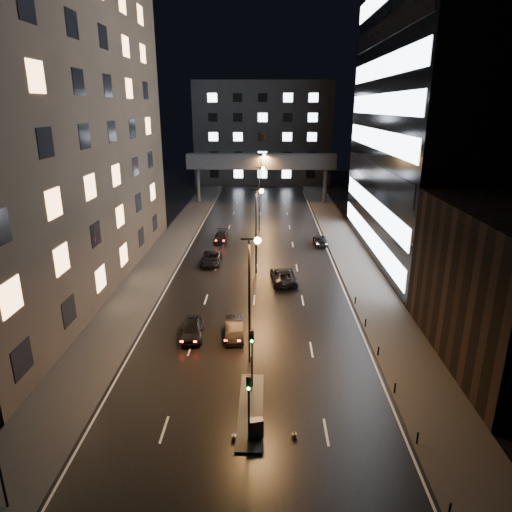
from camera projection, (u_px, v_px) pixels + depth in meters
The scene contains 24 objects.
ground at pixel (258, 244), 66.07m from camera, with size 160.00×160.00×0.00m, color black.
sidewalk_left at pixel (165, 254), 61.59m from camera, with size 5.00×110.00×0.15m, color #383533.
sidewalk_right at pixel (351, 255), 61.00m from camera, with size 5.00×110.00×0.15m, color #383533.
building_left at pixel (28, 96), 45.16m from camera, with size 15.00×48.00×40.00m, color #2D2319.
building_right_glass at pixel (466, 76), 54.64m from camera, with size 20.00×36.00×45.00m, color black.
building_far at pixel (263, 133), 117.24m from camera, with size 34.00×14.00×25.00m, color #333335.
skybridge at pixel (261, 162), 91.95m from camera, with size 30.00×3.00×10.00m.
median_island at pixel (251, 409), 29.95m from camera, with size 1.60×8.00×0.15m, color #383533.
traffic_signal_near at pixel (252, 350), 31.37m from camera, with size 0.28×0.34×4.40m.
traffic_signal_far at pixel (249, 398), 26.15m from camera, with size 0.28×0.34×4.40m.
bollard_row at pixel (386, 369), 33.87m from camera, with size 0.12×25.12×0.90m.
streetlight_near at pixel (252, 285), 33.64m from camera, with size 1.45×0.50×10.15m.
streetlight_mid_a at pixel (257, 220), 52.64m from camera, with size 1.45×0.50×10.15m.
streetlight_mid_b at pixel (260, 190), 71.63m from camera, with size 1.45×0.50×10.15m.
streetlight_far at pixel (262, 173), 90.62m from camera, with size 1.45×0.50×10.15m.
car_away_a at pixel (192, 329), 39.25m from camera, with size 1.79×4.46×1.52m, color black.
car_away_b at pixel (234, 329), 39.42m from camera, with size 1.54×4.43×1.46m, color black.
car_away_c at pixel (211, 259), 57.54m from camera, with size 2.41×5.23×1.45m, color black.
car_away_d at pixel (221, 237), 67.32m from camera, with size 1.97×4.84×1.41m, color black.
car_toward_a at pixel (283, 276), 51.54m from camera, with size 2.64×5.72×1.59m, color black.
car_toward_b at pixel (320, 240), 65.76m from camera, with size 1.86×4.57×1.33m, color black.
utility_cabinet at pixel (256, 428), 27.17m from camera, with size 0.86×0.48×1.23m, color #49494B.
cone_a at pixel (234, 436), 27.22m from camera, with size 0.32×0.32×0.53m, color #F6590C.
cone_b at pixel (294, 435), 27.34m from camera, with size 0.35×0.35×0.57m, color #DB5F0B.
Camera 1 is at (1.28, -23.28, 19.02)m, focal length 32.00 mm.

